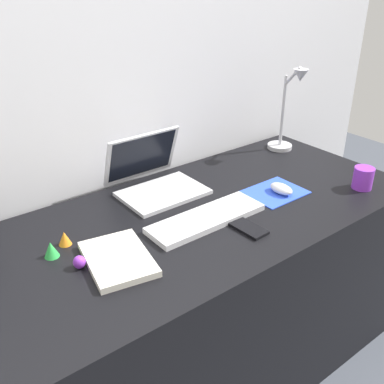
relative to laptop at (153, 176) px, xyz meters
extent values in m
plane|color=#474C56|center=(-0.02, -0.25, -0.79)|extent=(6.00, 6.00, 0.00)
cube|color=silver|center=(-0.02, 0.15, -0.03)|extent=(2.88, 0.05, 1.53)
cube|color=black|center=(-0.02, -0.25, -0.42)|extent=(1.68, 0.72, 0.74)
cube|color=silver|center=(0.00, -0.06, -0.05)|extent=(0.30, 0.21, 0.01)
cube|color=silver|center=(0.00, 0.08, 0.06)|extent=(0.30, 0.08, 0.19)
cube|color=black|center=(0.00, 0.07, 0.06)|extent=(0.27, 0.06, 0.17)
cube|color=silver|center=(0.01, -0.30, -0.04)|extent=(0.41, 0.13, 0.02)
cube|color=blue|center=(0.34, -0.30, -0.05)|extent=(0.21, 0.17, 0.00)
ellipsoid|color=silver|center=(0.34, -0.32, -0.03)|extent=(0.06, 0.10, 0.03)
cube|color=black|center=(0.08, -0.42, -0.05)|extent=(0.07, 0.13, 0.01)
cylinder|color=#B7B7BC|center=(0.68, -0.01, -0.04)|extent=(0.11, 0.11, 0.02)
cylinder|color=#B7B7BC|center=(0.68, -0.01, 0.12)|extent=(0.01, 0.01, 0.31)
cylinder|color=#B7B7BC|center=(0.68, -0.05, 0.28)|extent=(0.01, 0.08, 0.08)
cone|color=#B7B7BC|center=(0.68, -0.08, 0.29)|extent=(0.06, 0.06, 0.05)
cube|color=silver|center=(-0.33, -0.32, -0.04)|extent=(0.21, 0.27, 0.02)
cylinder|color=purple|center=(0.62, -0.47, -0.01)|extent=(0.07, 0.07, 0.08)
cone|color=orange|center=(-0.42, -0.15, -0.03)|extent=(0.04, 0.04, 0.04)
ellipsoid|color=purple|center=(-0.43, -0.28, -0.03)|extent=(0.03, 0.03, 0.04)
cone|color=green|center=(-0.47, -0.18, -0.03)|extent=(0.04, 0.04, 0.05)
camera|label=1|loc=(-0.80, -1.27, 0.71)|focal=41.87mm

